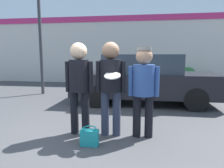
% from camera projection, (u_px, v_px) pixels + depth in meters
% --- Properties ---
extents(ground_plane, '(56.00, 56.00, 0.00)m').
position_uv_depth(ground_plane, '(89.00, 137.00, 3.73)').
color(ground_plane, '#3F3F42').
extents(storefront_building, '(24.00, 0.22, 3.61)m').
position_uv_depth(storefront_building, '(125.00, 50.00, 10.77)').
color(storefront_building, silver).
rests_on(storefront_building, ground).
extents(person_left, '(0.54, 0.37, 1.74)m').
position_uv_depth(person_left, '(79.00, 80.00, 3.75)').
color(person_left, black).
rests_on(person_left, ground).
extents(person_middle_with_frisbee, '(0.56, 0.60, 1.75)m').
position_uv_depth(person_middle_with_frisbee, '(111.00, 80.00, 3.67)').
color(person_middle_with_frisbee, '#2D3347').
rests_on(person_middle_with_frisbee, ground).
extents(person_right, '(0.56, 0.39, 1.65)m').
position_uv_depth(person_right, '(144.00, 84.00, 3.60)').
color(person_right, black).
rests_on(person_right, ground).
extents(parked_car_near, '(4.43, 1.80, 1.54)m').
position_uv_depth(parked_car_near, '(144.00, 79.00, 6.33)').
color(parked_car_near, black).
rests_on(parked_car_near, ground).
extents(street_lamp, '(1.17, 0.35, 5.66)m').
position_uv_depth(street_lamp, '(44.00, 3.00, 7.46)').
color(street_lamp, '#38383D').
rests_on(street_lamp, ground).
extents(shrub, '(0.95, 0.95, 0.95)m').
position_uv_depth(shrub, '(187.00, 77.00, 9.85)').
color(shrub, '#2D6B33').
rests_on(shrub, ground).
extents(handbag, '(0.30, 0.23, 0.31)m').
position_uv_depth(handbag, '(90.00, 137.00, 3.35)').
color(handbag, teal).
rests_on(handbag, ground).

